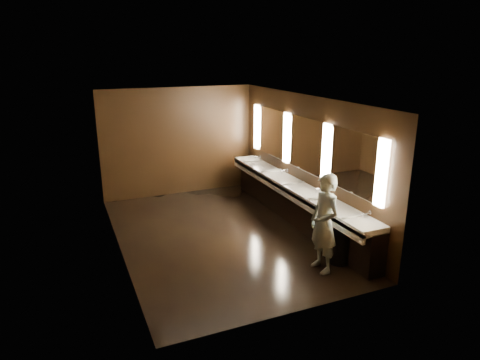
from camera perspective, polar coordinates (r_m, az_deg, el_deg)
name	(u,v)px	position (r m, az deg, el deg)	size (l,w,h in m)	color
floor	(220,235)	(8.99, -2.72, -7.33)	(6.00, 6.00, 0.00)	black
ceiling	(218,99)	(8.24, -3.00, 10.71)	(4.00, 6.00, 0.02)	#2D2D2B
wall_back	(179,142)	(11.29, -8.18, 5.08)	(4.00, 0.02, 2.80)	black
wall_front	(295,225)	(5.93, 7.33, -5.94)	(4.00, 0.02, 2.80)	black
wall_left	(115,182)	(8.07, -16.29, -0.26)	(0.02, 6.00, 2.80)	black
wall_right	(305,161)	(9.36, 8.71, 2.59)	(0.02, 6.00, 2.80)	black
sink_counter	(295,201)	(9.52, 7.40, -2.81)	(0.55, 5.40, 1.01)	black
mirror_band	(305,145)	(9.27, 8.70, 4.67)	(0.06, 5.03, 1.15)	#FCE9C9
person	(324,223)	(7.43, 11.17, -5.70)	(0.64, 0.42, 1.74)	#8DBDD3
trash_bin	(339,247)	(7.99, 13.12, -8.69)	(0.38, 0.38, 0.59)	black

